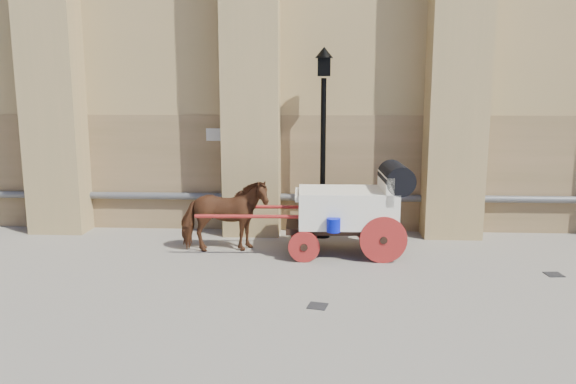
{
  "coord_description": "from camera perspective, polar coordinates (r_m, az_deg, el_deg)",
  "views": [
    {
      "loc": [
        0.63,
        -10.34,
        3.62
      ],
      "look_at": [
        -0.0,
        1.91,
        1.39
      ],
      "focal_mm": 35.0,
      "sensor_mm": 36.0,
      "label": 1
    }
  ],
  "objects": [
    {
      "name": "drain_grate_far",
      "position": [
        12.47,
        25.4,
        -7.58
      ],
      "size": [
        0.34,
        0.34,
        0.01
      ],
      "primitive_type": "cube",
      "rotation": [
        0.0,
        0.0,
        0.08
      ],
      "color": "black",
      "rests_on": "ground"
    },
    {
      "name": "carriage",
      "position": [
        12.53,
        6.72,
        -1.35
      ],
      "size": [
        4.71,
        1.7,
        2.05
      ],
      "rotation": [
        0.0,
        0.0,
        0.03
      ],
      "color": "black",
      "rests_on": "ground"
    },
    {
      "name": "horse",
      "position": [
        12.75,
        -6.5,
        -2.44
      ],
      "size": [
        2.08,
        1.21,
        1.65
      ],
      "primitive_type": "imported",
      "rotation": [
        0.0,
        0.0,
        1.74
      ],
      "color": "brown",
      "rests_on": "ground"
    },
    {
      "name": "ground",
      "position": [
        10.97,
        -0.51,
        -8.96
      ],
      "size": [
        90.0,
        90.0,
        0.0
      ],
      "primitive_type": "plane",
      "color": "gray",
      "rests_on": "ground"
    },
    {
      "name": "street_lamp",
      "position": [
        13.72,
        3.59,
        5.5
      ],
      "size": [
        0.43,
        0.43,
        4.63
      ],
      "color": "black",
      "rests_on": "ground"
    },
    {
      "name": "drain_grate_near",
      "position": [
        9.74,
        3.02,
        -11.48
      ],
      "size": [
        0.39,
        0.39,
        0.01
      ],
      "primitive_type": "cube",
      "rotation": [
        0.0,
        0.0,
        -0.23
      ],
      "color": "black",
      "rests_on": "ground"
    }
  ]
}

